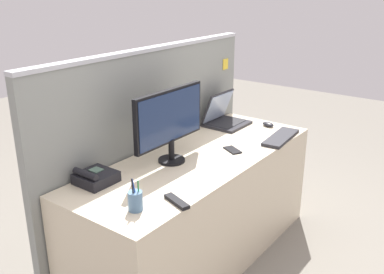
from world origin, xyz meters
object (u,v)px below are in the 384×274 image
object	(u,v)px
computer_mouse_right_hand	(268,124)
tv_remote	(177,201)
laptop	(223,117)
pen_cup	(135,201)
desktop_monitor	(170,120)
desk_phone	(95,177)
cell_phone_black_slab	(233,150)
keyboard_main	(281,137)

from	to	relation	value
computer_mouse_right_hand	tv_remote	distance (m)	1.37
laptop	pen_cup	distance (m)	1.42
desktop_monitor	pen_cup	size ratio (longest dim) A/B	3.43
desktop_monitor	tv_remote	distance (m)	0.60
desk_phone	pen_cup	size ratio (longest dim) A/B	1.15
desk_phone	cell_phone_black_slab	xyz separation A→B (m)	(0.86, -0.35, -0.03)
keyboard_main	pen_cup	size ratio (longest dim) A/B	2.38
desktop_monitor	desk_phone	world-z (taller)	desktop_monitor
desk_phone	computer_mouse_right_hand	distance (m)	1.47
computer_mouse_right_hand	pen_cup	size ratio (longest dim) A/B	0.59
computer_mouse_right_hand	pen_cup	xyz separation A→B (m)	(-1.52, -0.08, 0.03)
desktop_monitor	tv_remote	bearing A→B (deg)	-137.31
pen_cup	cell_phone_black_slab	xyz separation A→B (m)	(0.94, 0.03, -0.05)
keyboard_main	cell_phone_black_slab	xyz separation A→B (m)	(-0.39, 0.15, -0.01)
desktop_monitor	cell_phone_black_slab	size ratio (longest dim) A/B	4.36
desk_phone	keyboard_main	xyz separation A→B (m)	(1.25, -0.50, -0.02)
laptop	cell_phone_black_slab	bearing A→B (deg)	-140.75
keyboard_main	laptop	bearing A→B (deg)	80.67
laptop	desk_phone	world-z (taller)	laptop
cell_phone_black_slab	tv_remote	world-z (taller)	tv_remote
computer_mouse_right_hand	pen_cup	distance (m)	1.53
keyboard_main	cell_phone_black_slab	world-z (taller)	keyboard_main
desk_phone	tv_remote	world-z (taller)	desk_phone
desktop_monitor	desk_phone	bearing A→B (deg)	164.43
computer_mouse_right_hand	tv_remote	xyz separation A→B (m)	(-1.35, -0.20, -0.01)
laptop	tv_remote	world-z (taller)	laptop
laptop	computer_mouse_right_hand	xyz separation A→B (m)	(0.16, -0.30, -0.04)
desktop_monitor	cell_phone_black_slab	world-z (taller)	desktop_monitor
laptop	desk_phone	bearing A→B (deg)	179.93
laptop	keyboard_main	xyz separation A→B (m)	(-0.03, -0.50, -0.05)
keyboard_main	pen_cup	xyz separation A→B (m)	(-1.33, 0.12, 0.04)
desktop_monitor	computer_mouse_right_hand	bearing A→B (deg)	-9.91
pen_cup	desk_phone	bearing A→B (deg)	77.53
desktop_monitor	keyboard_main	world-z (taller)	desktop_monitor
desktop_monitor	tv_remote	size ratio (longest dim) A/B	3.44
laptop	desk_phone	size ratio (longest dim) A/B	1.58
laptop	computer_mouse_right_hand	distance (m)	0.34
cell_phone_black_slab	tv_remote	xyz separation A→B (m)	(-0.77, -0.15, 0.01)
pen_cup	tv_remote	bearing A→B (deg)	-33.99
cell_phone_black_slab	desk_phone	bearing A→B (deg)	-174.62
desktop_monitor	pen_cup	xyz separation A→B (m)	(-0.57, -0.25, -0.22)
keyboard_main	tv_remote	xyz separation A→B (m)	(-1.16, 0.00, -0.00)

